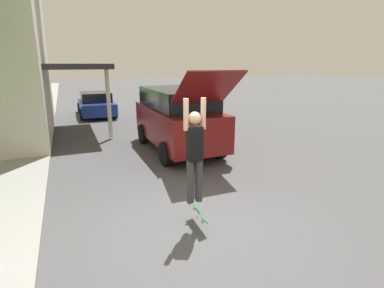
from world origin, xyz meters
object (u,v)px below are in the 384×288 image
object	(u,v)px
suv_parked	(178,118)
skateboarder	(195,151)
car_down_street	(96,104)
skateboard	(197,211)

from	to	relation	value
suv_parked	skateboarder	world-z (taller)	suv_parked
car_down_street	skateboarder	size ratio (longest dim) A/B	2.20
suv_parked	car_down_street	bearing A→B (deg)	102.12
suv_parked	skateboard	world-z (taller)	suv_parked
skateboarder	car_down_street	bearing A→B (deg)	91.47
suv_parked	skateboard	xyz separation A→B (m)	(-1.45, -5.00, -0.86)
suv_parked	skateboarder	xyz separation A→B (m)	(-1.53, -5.03, 0.34)
skateboarder	skateboard	distance (m)	1.20
car_down_street	skateboard	size ratio (longest dim) A/B	5.48
car_down_street	skateboarder	world-z (taller)	skateboarder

